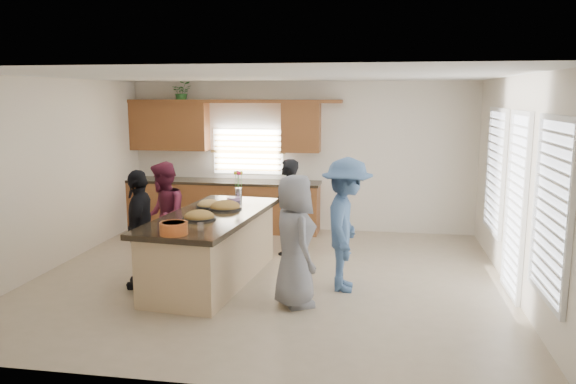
% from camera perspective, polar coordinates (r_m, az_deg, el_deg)
% --- Properties ---
extents(floor, '(6.50, 6.50, 0.00)m').
position_cam_1_polar(floor, '(8.02, -1.98, -8.71)').
color(floor, tan).
rests_on(floor, ground).
extents(room_shell, '(6.52, 6.02, 2.81)m').
position_cam_1_polar(room_shell, '(7.63, -2.07, 4.95)').
color(room_shell, silver).
rests_on(room_shell, ground).
extents(back_cabinetry, '(4.08, 0.66, 2.46)m').
position_cam_1_polar(back_cabinetry, '(10.74, -6.78, 1.01)').
color(back_cabinetry, brown).
rests_on(back_cabinetry, ground).
extents(right_wall_glazing, '(0.06, 4.00, 2.25)m').
position_cam_1_polar(right_wall_glazing, '(7.60, 22.25, -0.05)').
color(right_wall_glazing, white).
rests_on(right_wall_glazing, ground).
extents(island, '(1.40, 2.80, 0.95)m').
position_cam_1_polar(island, '(7.84, -7.70, -5.78)').
color(island, tan).
rests_on(island, ground).
extents(platter_front, '(0.44, 0.44, 0.18)m').
position_cam_1_polar(platter_front, '(7.42, -9.00, -2.52)').
color(platter_front, black).
rests_on(platter_front, island).
extents(platter_mid, '(0.47, 0.47, 0.19)m').
position_cam_1_polar(platter_mid, '(8.02, -6.39, -1.52)').
color(platter_mid, black).
rests_on(platter_mid, island).
extents(platter_back, '(0.38, 0.38, 0.15)m').
position_cam_1_polar(platter_back, '(8.20, -7.99, -1.31)').
color(platter_back, black).
rests_on(platter_back, island).
extents(salad_bowl, '(0.33, 0.33, 0.15)m').
position_cam_1_polar(salad_bowl, '(6.65, -11.54, -3.58)').
color(salad_bowl, '#B85321').
rests_on(salad_bowl, island).
extents(clear_cup, '(0.07, 0.07, 0.10)m').
position_cam_1_polar(clear_cup, '(6.78, -8.88, -3.52)').
color(clear_cup, white).
rests_on(clear_cup, island).
extents(plate_stack, '(0.21, 0.21, 0.05)m').
position_cam_1_polar(plate_stack, '(8.66, -5.56, -0.68)').
color(plate_stack, '#BA89C8').
rests_on(plate_stack, island).
extents(flower_vase, '(0.14, 0.14, 0.42)m').
position_cam_1_polar(flower_vase, '(8.84, -5.06, 0.92)').
color(flower_vase, silver).
rests_on(flower_vase, island).
extents(potted_plant, '(0.44, 0.41, 0.40)m').
position_cam_1_polar(potted_plant, '(10.93, -10.71, 9.94)').
color(potted_plant, '#347830').
rests_on(potted_plant, back_cabinetry).
extents(woman_left_back, '(0.46, 0.62, 1.55)m').
position_cam_1_polar(woman_left_back, '(9.02, -0.07, -1.52)').
color(woman_left_back, black).
rests_on(woman_left_back, ground).
extents(woman_left_mid, '(0.84, 0.94, 1.60)m').
position_cam_1_polar(woman_left_mid, '(8.34, -12.51, -2.49)').
color(woman_left_mid, maroon).
rests_on(woman_left_mid, ground).
extents(woman_left_front, '(0.58, 0.99, 1.59)m').
position_cam_1_polar(woman_left_front, '(7.74, -14.78, -3.61)').
color(woman_left_front, black).
rests_on(woman_left_front, ground).
extents(woman_right_back, '(0.66, 1.14, 1.76)m').
position_cam_1_polar(woman_right_back, '(7.37, 5.96, -3.31)').
color(woman_right_back, '#3F5E89').
rests_on(woman_right_back, ground).
extents(woman_right_front, '(0.82, 0.94, 1.62)m').
position_cam_1_polar(woman_right_front, '(6.81, 0.67, -4.99)').
color(woman_right_front, slate).
rests_on(woman_right_front, ground).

